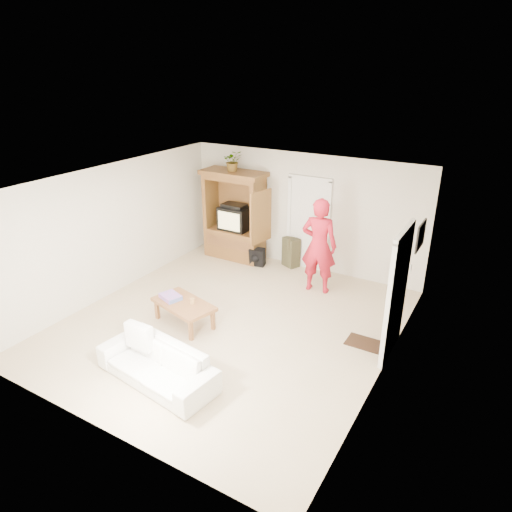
{
  "coord_description": "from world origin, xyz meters",
  "views": [
    {
      "loc": [
        3.99,
        -5.92,
        4.36
      ],
      "look_at": [
        0.19,
        0.6,
        1.15
      ],
      "focal_mm": 32.0,
      "sensor_mm": 36.0,
      "label": 1
    }
  ],
  "objects_px": {
    "armoire": "(236,221)",
    "man": "(319,246)",
    "sofa": "(157,364)",
    "coffee_table": "(184,305)"
  },
  "relations": [
    {
      "from": "armoire",
      "to": "coffee_table",
      "type": "relative_size",
      "value": 1.64
    },
    {
      "from": "sofa",
      "to": "man",
      "type": "bearing_deg",
      "value": 84.98
    },
    {
      "from": "armoire",
      "to": "coffee_table",
      "type": "distance_m",
      "value": 3.24
    },
    {
      "from": "man",
      "to": "coffee_table",
      "type": "relative_size",
      "value": 1.54
    },
    {
      "from": "armoire",
      "to": "coffee_table",
      "type": "xyz_separation_m",
      "value": [
        0.87,
        -3.08,
        -0.53
      ]
    },
    {
      "from": "armoire",
      "to": "man",
      "type": "xyz_separation_m",
      "value": [
        2.39,
        -0.64,
        0.08
      ]
    },
    {
      "from": "man",
      "to": "coffee_table",
      "type": "height_order",
      "value": "man"
    },
    {
      "from": "sofa",
      "to": "coffee_table",
      "type": "height_order",
      "value": "sofa"
    },
    {
      "from": "armoire",
      "to": "sofa",
      "type": "height_order",
      "value": "armoire"
    },
    {
      "from": "armoire",
      "to": "sofa",
      "type": "bearing_deg",
      "value": -71.51
    }
  ]
}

